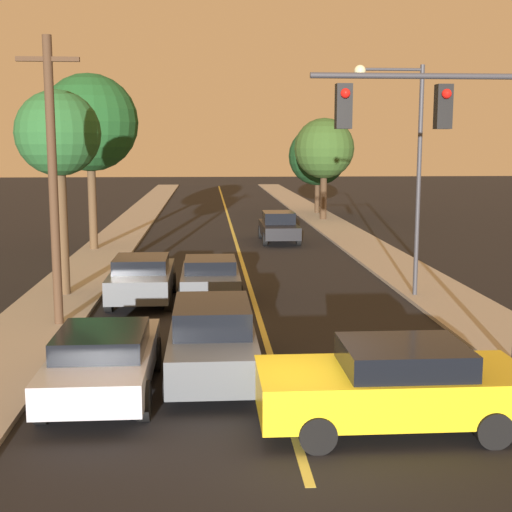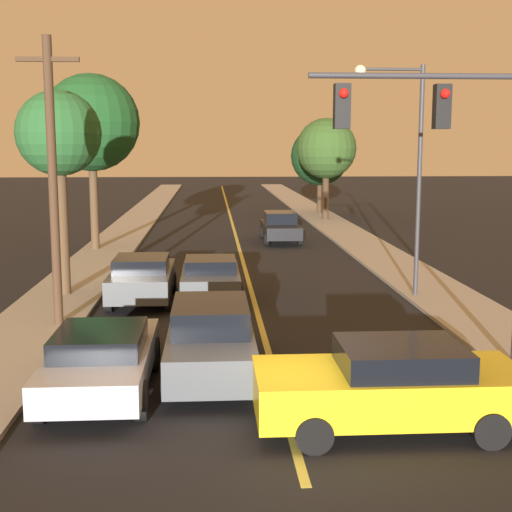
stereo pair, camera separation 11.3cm
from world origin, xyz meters
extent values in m
plane|color=black|center=(0.00, 0.00, 0.00)|extent=(200.00, 200.00, 0.00)
cube|color=black|center=(0.00, 36.00, 0.01)|extent=(9.70, 80.00, 0.01)
cube|color=#D1C14C|center=(0.00, 36.00, 0.01)|extent=(0.16, 76.00, 0.00)
cube|color=#9E998E|center=(-6.10, 36.00, 0.06)|extent=(2.50, 80.00, 0.12)
cube|color=#9E998E|center=(6.10, 36.00, 0.06)|extent=(2.50, 80.00, 0.12)
cube|color=#474C51|center=(-1.36, 3.33, 0.68)|extent=(1.78, 5.12, 0.73)
cube|color=black|center=(-1.36, 3.12, 1.33)|extent=(1.56, 2.30, 0.56)
cylinder|color=black|center=(-2.20, 4.92, 0.32)|extent=(0.22, 0.64, 0.64)
cylinder|color=black|center=(-0.51, 4.92, 0.32)|extent=(0.22, 0.64, 0.64)
cylinder|color=black|center=(-2.20, 1.74, 0.32)|extent=(0.22, 0.64, 0.64)
cylinder|color=black|center=(-0.51, 1.74, 0.32)|extent=(0.22, 0.64, 0.64)
cube|color=#474C51|center=(-1.36, 10.83, 0.64)|extent=(1.80, 3.91, 0.60)
cube|color=black|center=(-1.36, 10.67, 1.15)|extent=(1.58, 1.76, 0.41)
cylinder|color=black|center=(-2.21, 12.04, 0.34)|extent=(0.22, 0.68, 0.68)
cylinder|color=black|center=(-0.50, 12.04, 0.34)|extent=(0.22, 0.68, 0.68)
cylinder|color=black|center=(-2.21, 9.62, 0.34)|extent=(0.22, 0.68, 0.68)
cylinder|color=black|center=(-0.50, 9.62, 0.34)|extent=(0.22, 0.68, 0.68)
cube|color=#A5A8B2|center=(-3.49, 2.16, 0.66)|extent=(1.88, 4.60, 0.58)
cube|color=black|center=(-3.49, 1.98, 1.15)|extent=(1.66, 2.07, 0.41)
cylinder|color=black|center=(-4.39, 3.59, 0.37)|extent=(0.22, 0.74, 0.74)
cylinder|color=black|center=(-2.60, 3.59, 0.37)|extent=(0.22, 0.74, 0.74)
cylinder|color=black|center=(-4.39, 0.74, 0.37)|extent=(0.22, 0.74, 0.74)
cylinder|color=black|center=(-2.60, 0.74, 0.37)|extent=(0.22, 0.74, 0.74)
cube|color=#474C51|center=(-3.49, 10.58, 0.68)|extent=(1.83, 4.31, 0.69)
cube|color=black|center=(-3.49, 10.41, 1.24)|extent=(1.61, 1.94, 0.43)
cylinder|color=black|center=(-4.36, 11.92, 0.34)|extent=(0.22, 0.68, 0.68)
cylinder|color=black|center=(-2.62, 11.92, 0.34)|extent=(0.22, 0.68, 0.68)
cylinder|color=black|center=(-4.36, 9.25, 0.34)|extent=(0.22, 0.68, 0.68)
cylinder|color=black|center=(-2.62, 9.25, 0.34)|extent=(0.22, 0.68, 0.68)
cube|color=black|center=(2.18, 24.25, 0.65)|extent=(1.74, 4.61, 0.61)
cube|color=black|center=(2.18, 24.44, 1.23)|extent=(1.53, 2.08, 0.57)
cylinder|color=black|center=(3.01, 22.82, 0.34)|extent=(0.22, 0.68, 0.68)
cylinder|color=black|center=(1.35, 22.82, 0.34)|extent=(0.22, 0.68, 0.68)
cylinder|color=black|center=(3.01, 25.68, 0.34)|extent=(0.22, 0.68, 0.68)
cylinder|color=black|center=(1.35, 25.68, 0.34)|extent=(0.22, 0.68, 0.68)
cube|color=gold|center=(1.72, 0.12, 0.68)|extent=(4.64, 2.00, 0.75)
cube|color=black|center=(1.90, 0.12, 1.28)|extent=(2.09, 1.76, 0.44)
cylinder|color=black|center=(0.28, -0.83, 0.31)|extent=(0.62, 0.22, 0.62)
cylinder|color=black|center=(0.28, 1.06, 0.31)|extent=(0.62, 0.22, 0.62)
cylinder|color=black|center=(3.15, -0.83, 0.31)|extent=(0.62, 0.22, 0.62)
cylinder|color=black|center=(3.15, 1.06, 0.31)|extent=(0.62, 0.22, 0.62)
cylinder|color=#333338|center=(2.95, 3.09, 6.25)|extent=(4.59, 0.12, 0.12)
cube|color=black|center=(3.41, 3.09, 5.64)|extent=(0.32, 0.28, 0.90)
sphere|color=red|center=(3.41, 2.91, 5.89)|extent=(0.20, 0.20, 0.20)
cube|color=black|center=(1.34, 3.09, 5.64)|extent=(0.32, 0.28, 0.90)
sphere|color=red|center=(1.34, 2.91, 5.89)|extent=(0.20, 0.20, 0.20)
cylinder|color=#333338|center=(5.20, 10.55, 3.71)|extent=(0.14, 0.14, 7.19)
cylinder|color=#333338|center=(4.23, 10.55, 7.16)|extent=(1.94, 0.09, 0.09)
sphere|color=beige|center=(3.26, 10.55, 7.11)|extent=(0.36, 0.36, 0.36)
cylinder|color=#422D1E|center=(-5.45, 7.49, 3.88)|extent=(0.24, 0.24, 7.51)
cube|color=#422D1E|center=(-5.45, 7.49, 7.03)|extent=(1.60, 0.12, 0.12)
cylinder|color=#4C3823|center=(-6.06, 11.43, 2.21)|extent=(0.37, 0.37, 4.18)
sphere|color=#235628|center=(-6.06, 11.43, 5.24)|extent=(2.67, 2.67, 2.67)
cylinder|color=#4C3823|center=(-6.70, 21.64, 2.23)|extent=(0.38, 0.38, 4.22)
sphere|color=#19471E|center=(-6.70, 21.64, 5.87)|extent=(4.38, 4.38, 4.38)
cylinder|color=#3D2B1C|center=(6.09, 34.21, 1.72)|extent=(0.43, 0.43, 3.20)
sphere|color=#2D4C1E|center=(6.09, 34.21, 4.67)|extent=(3.85, 3.85, 3.85)
cylinder|color=#3D2B1C|center=(6.36, 38.61, 1.40)|extent=(0.35, 0.35, 2.56)
sphere|color=#143819|center=(6.36, 38.61, 4.12)|extent=(4.12, 4.12, 4.12)
camera|label=1|loc=(-1.44, -11.48, 4.86)|focal=50.00mm
camera|label=2|loc=(-1.33, -11.49, 4.86)|focal=50.00mm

